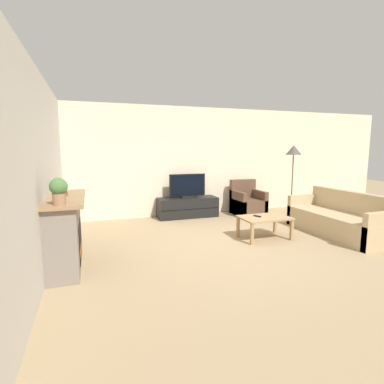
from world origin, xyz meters
TOP-DOWN VIEW (x-y plane):
  - ground_plane at (0.00, 0.00)m, footprint 24.00×24.00m
  - wall_back at (0.00, 2.73)m, footprint 12.00×0.06m
  - wall_left at (-2.97, 0.00)m, footprint 0.06×12.00m
  - fireplace at (-2.73, 0.01)m, footprint 0.52×1.54m
  - mantel_vase_left at (-2.72, -0.46)m, footprint 0.09×0.09m
  - mantel_clock at (-2.72, 0.16)m, footprint 0.08×0.11m
  - potted_plant at (-2.72, -0.65)m, footprint 0.21×0.21m
  - tv_stand at (-0.12, 2.40)m, footprint 1.47×0.52m
  - tv at (-0.12, 2.40)m, footprint 0.91×0.18m
  - armchair at (1.43, 2.19)m, footprint 0.70×0.76m
  - coffee_table at (0.69, 0.24)m, footprint 0.91×0.60m
  - remote at (0.57, 0.29)m, footprint 0.10×0.15m
  - couch at (2.24, 0.00)m, footprint 0.84×2.05m
  - floor_lamp at (2.21, 1.47)m, footprint 0.36×0.36m

SIDE VIEW (x-z plane):
  - ground_plane at x=0.00m, z-range 0.00..0.00m
  - tv_stand at x=-0.12m, z-range 0.00..0.48m
  - couch at x=2.24m, z-range -0.13..0.70m
  - armchair at x=1.43m, z-range -0.15..0.72m
  - coffee_table at x=0.69m, z-range 0.15..0.57m
  - remote at x=0.57m, z-range 0.41..0.43m
  - fireplace at x=-2.73m, z-range 0.01..1.02m
  - tv at x=-0.12m, z-range 0.46..1.05m
  - mantel_clock at x=-2.72m, z-range 1.01..1.16m
  - mantel_vase_left at x=-2.72m, z-range 1.00..1.18m
  - potted_plant at x=-2.72m, z-range 1.03..1.35m
  - wall_back at x=0.00m, z-range 0.00..2.70m
  - wall_left at x=-2.97m, z-range 0.00..2.70m
  - floor_lamp at x=2.21m, z-range 0.66..2.41m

